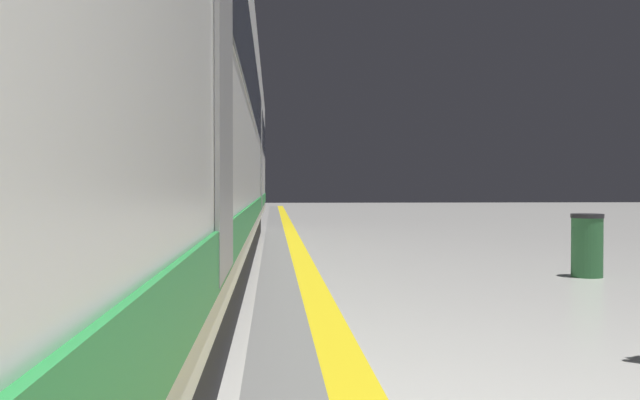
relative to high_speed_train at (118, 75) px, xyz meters
The scene contains 4 objects.
safety_line_strip 3.63m from the high_speed_train, 33.44° to the left, with size 0.36×80.00×0.01m, color yellow.
tactile_edge_band 3.41m from the high_speed_train, 38.49° to the left, with size 0.70×80.00×0.01m, color slate.
high_speed_train is the anchor object (origin of this frame).
waste_bin 6.83m from the high_speed_train, 18.48° to the left, with size 0.46×0.46×0.91m.
Camera 1 is at (-1.06, 0.74, 1.29)m, focal length 39.79 mm.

